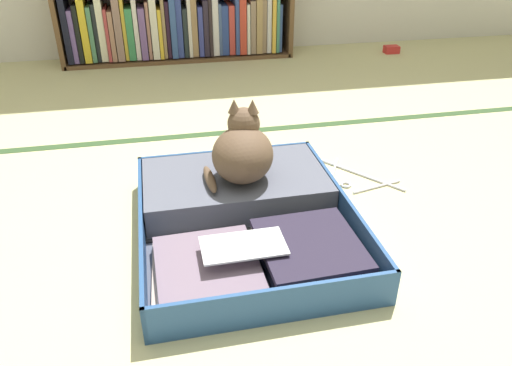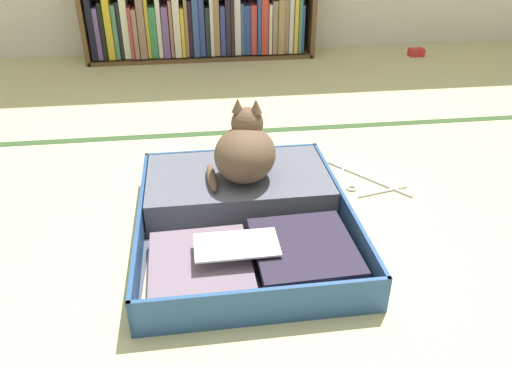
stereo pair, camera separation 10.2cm
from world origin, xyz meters
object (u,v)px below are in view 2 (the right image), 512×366
at_px(open_suitcase, 245,212).
at_px(clothes_hanger, 363,181).
at_px(small_red_pouch, 416,52).
at_px(black_cat, 245,151).

distance_m(open_suitcase, clothes_hanger, 0.53).
bearing_deg(clothes_hanger, small_red_pouch, 60.94).
relative_size(open_suitcase, small_red_pouch, 8.12).
bearing_deg(black_cat, small_red_pouch, 51.74).
xyz_separation_m(open_suitcase, clothes_hanger, (0.48, 0.22, -0.05)).
bearing_deg(clothes_hanger, black_cat, -168.07).
bearing_deg(open_suitcase, small_red_pouch, 53.29).
xyz_separation_m(black_cat, clothes_hanger, (0.47, 0.10, -0.21)).
height_order(open_suitcase, small_red_pouch, open_suitcase).
relative_size(black_cat, small_red_pouch, 2.90).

